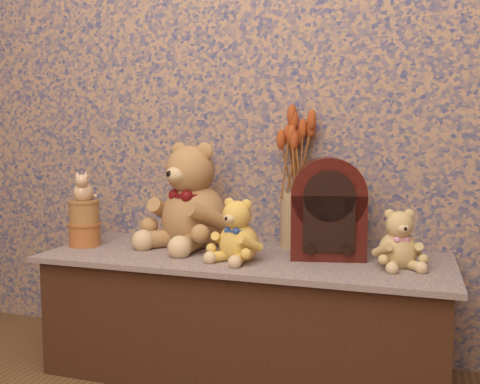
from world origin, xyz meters
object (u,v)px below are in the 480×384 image
at_px(ceramic_vase, 297,220).
at_px(biscuit_tin_lower, 85,235).
at_px(teddy_small, 398,236).
at_px(cat_figurine, 83,186).
at_px(teddy_large, 194,191).
at_px(teddy_medium, 239,227).
at_px(cathedral_radio, 327,207).

xyz_separation_m(ceramic_vase, biscuit_tin_lower, (-0.81, -0.25, -0.06)).
bearing_deg(teddy_small, ceramic_vase, 129.81).
bearing_deg(biscuit_tin_lower, teddy_small, 1.24).
height_order(teddy_small, cat_figurine, cat_figurine).
height_order(teddy_large, ceramic_vase, teddy_large).
bearing_deg(ceramic_vase, teddy_medium, -116.72).
height_order(cathedral_radio, ceramic_vase, cathedral_radio).
bearing_deg(teddy_small, teddy_large, 150.70).
xyz_separation_m(teddy_medium, cathedral_radio, (0.29, 0.16, 0.06)).
height_order(teddy_medium, cat_figurine, cat_figurine).
xyz_separation_m(teddy_medium, teddy_small, (0.54, 0.07, -0.01)).
height_order(cathedral_radio, cat_figurine, cathedral_radio).
height_order(cathedral_radio, biscuit_tin_lower, cathedral_radio).
xyz_separation_m(teddy_medium, cat_figurine, (-0.67, 0.05, 0.12)).
relative_size(teddy_large, teddy_medium, 1.88).
relative_size(teddy_large, teddy_small, 2.11).
bearing_deg(teddy_medium, cat_figurine, -166.31).
relative_size(teddy_large, cat_figurine, 3.70).
bearing_deg(cat_figurine, teddy_large, -4.97).
bearing_deg(teddy_small, teddy_medium, 166.53).
height_order(ceramic_vase, cat_figurine, cat_figurine).
bearing_deg(teddy_medium, teddy_large, 160.87).
relative_size(teddy_medium, cat_figurine, 1.97).
xyz_separation_m(teddy_medium, ceramic_vase, (0.15, 0.29, -0.01)).
distance_m(teddy_medium, biscuit_tin_lower, 0.67).
bearing_deg(cat_figurine, cathedral_radio, -16.87).
distance_m(cathedral_radio, biscuit_tin_lower, 0.97).
height_order(teddy_large, teddy_medium, teddy_large).
relative_size(cathedral_radio, cat_figurine, 3.02).
height_order(teddy_large, cathedral_radio, teddy_large).
relative_size(teddy_medium, cathedral_radio, 0.65).
xyz_separation_m(biscuit_tin_lower, cat_figurine, (0.00, 0.00, 0.20)).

